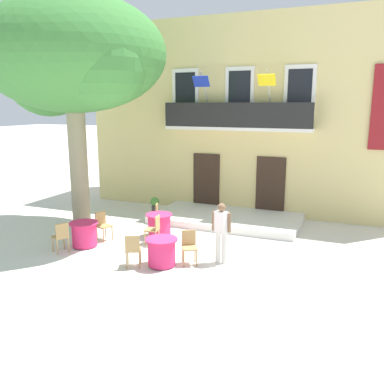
{
  "coord_description": "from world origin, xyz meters",
  "views": [
    {
      "loc": [
        4.52,
        -10.16,
        4.23
      ],
      "look_at": [
        -0.59,
        2.37,
        1.3
      ],
      "focal_mm": 37.88,
      "sensor_mm": 36.0,
      "label": 1
    }
  ],
  "objects_px": {
    "cafe_chair_middle_0": "(103,224)",
    "cafe_chair_middle_1": "(61,235)",
    "cafe_chair_front_0": "(189,245)",
    "pedestrian_near_entrance": "(221,230)",
    "cafe_chair_near_tree_0": "(154,228)",
    "cafe_table_front": "(162,252)",
    "cafe_table_near_tree": "(159,225)",
    "cafe_chair_front_1": "(133,248)",
    "ground_planter_left": "(155,204)",
    "cafe_chair_near_tree_1": "(160,215)",
    "cafe_table_middle": "(84,234)",
    "plane_tree": "(71,59)"
  },
  "relations": [
    {
      "from": "cafe_chair_middle_0",
      "to": "cafe_table_front",
      "type": "relative_size",
      "value": 1.05
    },
    {
      "from": "plane_tree",
      "to": "cafe_chair_front_0",
      "type": "xyz_separation_m",
      "value": [
        4.65,
        -1.43,
        -5.1
      ]
    },
    {
      "from": "cafe_chair_near_tree_1",
      "to": "cafe_chair_front_0",
      "type": "height_order",
      "value": "same"
    },
    {
      "from": "cafe_table_near_tree",
      "to": "cafe_table_middle",
      "type": "bearing_deg",
      "value": -134.73
    },
    {
      "from": "cafe_chair_near_tree_1",
      "to": "plane_tree",
      "type": "bearing_deg",
      "value": -158.84
    },
    {
      "from": "cafe_chair_front_1",
      "to": "ground_planter_left",
      "type": "relative_size",
      "value": 1.4
    },
    {
      "from": "plane_tree",
      "to": "cafe_chair_middle_1",
      "type": "xyz_separation_m",
      "value": [
        0.91,
        -2.09,
        -5.1
      ]
    },
    {
      "from": "cafe_table_near_tree",
      "to": "cafe_chair_front_0",
      "type": "xyz_separation_m",
      "value": [
        1.78,
        -1.73,
        0.14
      ]
    },
    {
      "from": "cafe_table_near_tree",
      "to": "pedestrian_near_entrance",
      "type": "relative_size",
      "value": 0.52
    },
    {
      "from": "cafe_chair_middle_1",
      "to": "cafe_chair_front_0",
      "type": "relative_size",
      "value": 1.0
    },
    {
      "from": "pedestrian_near_entrance",
      "to": "cafe_chair_near_tree_1",
      "type": "bearing_deg",
      "value": 144.35
    },
    {
      "from": "cafe_table_front",
      "to": "cafe_chair_front_1",
      "type": "relative_size",
      "value": 0.95
    },
    {
      "from": "cafe_chair_near_tree_0",
      "to": "cafe_chair_front_1",
      "type": "relative_size",
      "value": 1.0
    },
    {
      "from": "cafe_table_near_tree",
      "to": "ground_planter_left",
      "type": "bearing_deg",
      "value": 120.12
    },
    {
      "from": "cafe_table_near_tree",
      "to": "cafe_chair_middle_1",
      "type": "height_order",
      "value": "cafe_chair_middle_1"
    },
    {
      "from": "cafe_table_middle",
      "to": "ground_planter_left",
      "type": "height_order",
      "value": "cafe_table_middle"
    },
    {
      "from": "cafe_table_front",
      "to": "cafe_table_middle",
      "type": "bearing_deg",
      "value": 170.61
    },
    {
      "from": "plane_tree",
      "to": "cafe_table_front",
      "type": "xyz_separation_m",
      "value": [
        4.03,
        -1.86,
        -5.23
      ]
    },
    {
      "from": "cafe_table_middle",
      "to": "cafe_table_front",
      "type": "xyz_separation_m",
      "value": [
        2.84,
        -0.47,
        0.0
      ]
    },
    {
      "from": "cafe_chair_front_0",
      "to": "ground_planter_left",
      "type": "relative_size",
      "value": 1.4
    },
    {
      "from": "cafe_chair_near_tree_1",
      "to": "pedestrian_near_entrance",
      "type": "relative_size",
      "value": 0.54
    },
    {
      "from": "cafe_chair_near_tree_0",
      "to": "cafe_table_front",
      "type": "xyz_separation_m",
      "value": [
        0.96,
        -1.44,
        -0.14
      ]
    },
    {
      "from": "cafe_table_middle",
      "to": "cafe_chair_front_0",
      "type": "bearing_deg",
      "value": -0.6
    },
    {
      "from": "plane_tree",
      "to": "cafe_chair_near_tree_1",
      "type": "height_order",
      "value": "plane_tree"
    },
    {
      "from": "cafe_table_middle",
      "to": "cafe_chair_middle_0",
      "type": "height_order",
      "value": "cafe_chair_middle_0"
    },
    {
      "from": "cafe_table_front",
      "to": "cafe_chair_front_1",
      "type": "bearing_deg",
      "value": -149.62
    },
    {
      "from": "cafe_table_front",
      "to": "ground_planter_left",
      "type": "height_order",
      "value": "cafe_table_front"
    },
    {
      "from": "cafe_chair_near_tree_0",
      "to": "pedestrian_near_entrance",
      "type": "xyz_separation_m",
      "value": [
        2.37,
        -0.66,
        0.42
      ]
    },
    {
      "from": "cafe_chair_front_0",
      "to": "pedestrian_near_entrance",
      "type": "relative_size",
      "value": 0.54
    },
    {
      "from": "cafe_chair_front_0",
      "to": "cafe_chair_front_1",
      "type": "distance_m",
      "value": 1.51
    },
    {
      "from": "cafe_table_near_tree",
      "to": "cafe_chair_middle_1",
      "type": "distance_m",
      "value": 3.1
    },
    {
      "from": "cafe_table_middle",
      "to": "cafe_chair_middle_1",
      "type": "height_order",
      "value": "cafe_chair_middle_1"
    },
    {
      "from": "cafe_table_middle",
      "to": "cafe_chair_front_1",
      "type": "height_order",
      "value": "cafe_chair_front_1"
    },
    {
      "from": "cafe_table_middle",
      "to": "cafe_chair_front_0",
      "type": "distance_m",
      "value": 3.46
    },
    {
      "from": "cafe_table_front",
      "to": "cafe_chair_front_0",
      "type": "bearing_deg",
      "value": 35.12
    },
    {
      "from": "cafe_chair_front_0",
      "to": "cafe_chair_front_1",
      "type": "xyz_separation_m",
      "value": [
        -1.27,
        -0.81,
        0.0
      ]
    },
    {
      "from": "cafe_chair_near_tree_0",
      "to": "plane_tree",
      "type": "bearing_deg",
      "value": 172.17
    },
    {
      "from": "cafe_table_middle",
      "to": "cafe_table_near_tree",
      "type": "bearing_deg",
      "value": 45.27
    },
    {
      "from": "cafe_chair_near_tree_1",
      "to": "ground_planter_left",
      "type": "relative_size",
      "value": 1.4
    },
    {
      "from": "cafe_chair_near_tree_0",
      "to": "pedestrian_near_entrance",
      "type": "bearing_deg",
      "value": -15.51
    },
    {
      "from": "cafe_chair_near_tree_0",
      "to": "cafe_chair_front_0",
      "type": "bearing_deg",
      "value": -32.5
    },
    {
      "from": "cafe_chair_middle_0",
      "to": "cafe_chair_middle_1",
      "type": "distance_m",
      "value": 1.5
    },
    {
      "from": "cafe_table_near_tree",
      "to": "pedestrian_near_entrance",
      "type": "bearing_deg",
      "value": -28.33
    },
    {
      "from": "cafe_chair_front_1",
      "to": "pedestrian_near_entrance",
      "type": "distance_m",
      "value": 2.4
    },
    {
      "from": "plane_tree",
      "to": "cafe_table_near_tree",
      "type": "distance_m",
      "value": 5.98
    },
    {
      "from": "cafe_table_near_tree",
      "to": "cafe_chair_near_tree_0",
      "type": "distance_m",
      "value": 0.77
    },
    {
      "from": "cafe_table_middle",
      "to": "cafe_chair_middle_1",
      "type": "bearing_deg",
      "value": -111.78
    },
    {
      "from": "cafe_chair_front_0",
      "to": "pedestrian_near_entrance",
      "type": "height_order",
      "value": "pedestrian_near_entrance"
    },
    {
      "from": "cafe_table_near_tree",
      "to": "plane_tree",
      "type": "bearing_deg",
      "value": -173.94
    },
    {
      "from": "cafe_table_front",
      "to": "pedestrian_near_entrance",
      "type": "height_order",
      "value": "pedestrian_near_entrance"
    }
  ]
}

